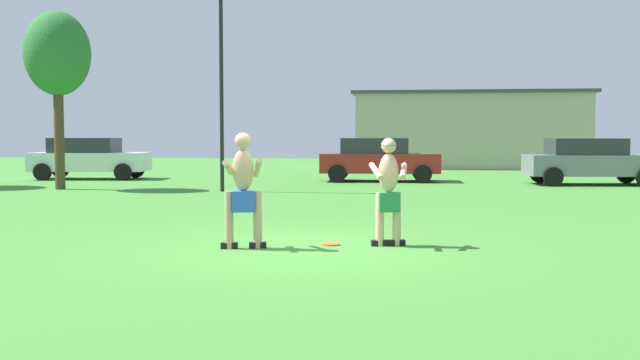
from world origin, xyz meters
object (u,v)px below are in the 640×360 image
player_with_cap (389,187)px  car_red_mid_lot (379,159)px  car_gray_far_end (590,161)px  frisbee (331,244)px  tree_right_field (57,56)px  car_white_near_post (89,158)px  lamp_post (221,66)px  player_in_blue (243,187)px

player_with_cap → car_red_mid_lot: size_ratio=0.38×
car_gray_far_end → frisbee: bearing=-116.4°
frisbee → tree_right_field: tree_right_field is taller
car_red_mid_lot → tree_right_field: tree_right_field is taller
player_with_cap → car_white_near_post: (-11.98, 15.24, -0.09)m
frisbee → car_gray_far_end: size_ratio=0.07×
lamp_post → car_white_near_post: bearing=141.9°
player_with_cap → tree_right_field: 15.08m
frisbee → tree_right_field: bearing=133.4°
car_white_near_post → frisbee: bearing=-54.0°
frisbee → car_white_near_post: bearing=126.0°
frisbee → car_gray_far_end: 16.23m
car_gray_far_end → car_red_mid_lot: bearing=173.1°
frisbee → car_red_mid_lot: 15.41m
player_with_cap → car_gray_far_end: (6.31, 14.49, -0.09)m
car_white_near_post → car_red_mid_lot: 11.07m
car_gray_far_end → player_with_cap: bearing=-113.5°
car_gray_far_end → lamp_post: bearing=-159.1°
car_white_near_post → tree_right_field: size_ratio=0.81×
car_white_near_post → car_gray_far_end: bearing=-2.3°
player_with_cap → player_in_blue: bearing=-166.4°
frisbee → tree_right_field: (-9.70, 10.26, 4.13)m
car_red_mid_lot → player_in_blue: bearing=-94.5°
lamp_post → tree_right_field: bearing=177.9°
player_in_blue → car_gray_far_end: 17.23m
frisbee → player_with_cap: bearing=2.2°
car_red_mid_lot → lamp_post: size_ratio=0.71×
player_in_blue → lamp_post: (-3.18, 10.55, 2.81)m
car_white_near_post → tree_right_field: 6.17m
player_in_blue → car_white_near_post: bearing=121.9°
car_red_mid_lot → car_white_near_post: bearing=-179.4°
tree_right_field → player_in_blue: bearing=-51.9°
player_in_blue → car_red_mid_lot: (1.25, 15.87, -0.10)m
car_white_near_post → lamp_post: (6.64, -5.20, 2.91)m
player_with_cap → lamp_post: (-5.34, 10.03, 2.82)m
player_in_blue → frisbee: (1.27, 0.49, -0.91)m
player_with_cap → tree_right_field: size_ratio=0.30×
player_in_blue → tree_right_field: 14.04m
player_in_blue → car_white_near_post: 18.57m
lamp_post → tree_right_field: lamp_post is taller
player_with_cap → player_in_blue: (-2.16, -0.52, 0.01)m
player_in_blue → tree_right_field: size_ratio=0.32×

